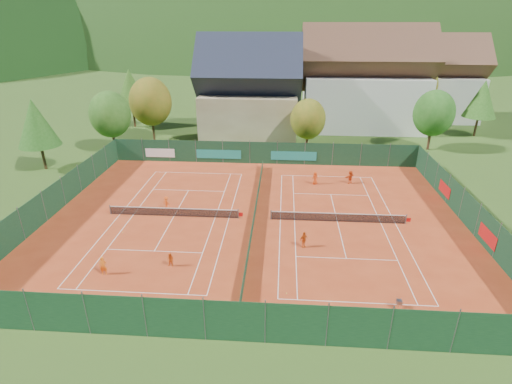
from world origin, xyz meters
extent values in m
plane|color=#2B4A17|center=(0.00, 0.00, -0.02)|extent=(600.00, 600.00, 0.00)
cube|color=#A83718|center=(0.00, 0.00, 0.01)|extent=(40.00, 32.00, 0.01)
cube|color=white|center=(-8.00, 11.88, 0.01)|extent=(10.97, 0.06, 0.00)
cube|color=white|center=(-8.00, -11.88, 0.01)|extent=(10.97, 0.06, 0.00)
cube|color=white|center=(-13.48, 0.00, 0.01)|extent=(0.06, 23.77, 0.00)
cube|color=white|center=(-2.51, 0.00, 0.01)|extent=(0.06, 23.77, 0.00)
cube|color=white|center=(-12.12, 0.00, 0.01)|extent=(0.06, 23.77, 0.00)
cube|color=white|center=(-3.88, 0.00, 0.01)|extent=(0.06, 23.77, 0.00)
cube|color=white|center=(-8.00, 6.40, 0.01)|extent=(8.23, 0.06, 0.00)
cube|color=white|center=(-8.00, -6.40, 0.01)|extent=(8.23, 0.06, 0.00)
cube|color=white|center=(-8.00, 0.00, 0.01)|extent=(0.06, 12.80, 0.00)
cube|color=white|center=(8.00, 11.88, 0.01)|extent=(10.97, 0.06, 0.00)
cube|color=white|center=(8.00, -11.88, 0.01)|extent=(10.97, 0.06, 0.00)
cube|color=white|center=(2.51, 0.00, 0.01)|extent=(0.06, 23.77, 0.00)
cube|color=white|center=(13.48, 0.00, 0.01)|extent=(0.06, 23.77, 0.00)
cube|color=white|center=(3.88, 0.00, 0.01)|extent=(0.06, 23.77, 0.00)
cube|color=white|center=(12.12, 0.00, 0.01)|extent=(0.06, 23.77, 0.00)
cube|color=white|center=(8.00, 6.40, 0.01)|extent=(8.23, 0.06, 0.00)
cube|color=white|center=(8.00, -6.40, 0.01)|extent=(8.23, 0.06, 0.00)
cube|color=white|center=(8.00, 0.00, 0.01)|extent=(0.06, 12.80, 0.00)
cylinder|color=#59595B|center=(-14.40, 0.00, 0.51)|extent=(0.10, 0.10, 1.02)
cylinder|color=#59595B|center=(-1.60, 0.00, 0.51)|extent=(0.10, 0.10, 1.02)
cube|color=black|center=(-8.00, 0.00, 0.46)|extent=(12.80, 0.02, 0.86)
cube|color=white|center=(-8.00, 0.00, 0.89)|extent=(12.80, 0.04, 0.06)
cube|color=red|center=(-1.35, 0.00, 0.45)|extent=(0.40, 0.04, 0.40)
cylinder|color=#59595B|center=(1.60, 0.00, 0.51)|extent=(0.10, 0.10, 1.02)
cylinder|color=#59595B|center=(14.40, 0.00, 0.51)|extent=(0.10, 0.10, 1.02)
cube|color=black|center=(8.00, 0.00, 0.46)|extent=(12.80, 0.02, 0.86)
cube|color=white|center=(8.00, 0.00, 0.89)|extent=(12.80, 0.04, 0.06)
cube|color=red|center=(14.65, 0.00, 0.45)|extent=(0.40, 0.04, 0.40)
cube|color=#153A24|center=(0.00, 0.00, 0.50)|extent=(0.03, 28.80, 1.00)
cube|color=#143821|center=(0.00, 16.00, 1.50)|extent=(40.00, 0.04, 3.00)
cube|color=teal|center=(-6.00, 15.94, 1.20)|extent=(6.00, 0.03, 1.20)
cube|color=teal|center=(4.00, 15.94, 1.20)|extent=(6.00, 0.03, 1.20)
cube|color=silver|center=(-14.00, 15.94, 1.20)|extent=(4.00, 0.03, 1.20)
cube|color=#163D20|center=(0.00, -16.00, 1.50)|extent=(40.00, 0.04, 3.00)
cube|color=#163D22|center=(-20.00, 0.00, 1.50)|extent=(0.04, 32.00, 3.00)
cube|color=#12321D|center=(20.00, 0.00, 1.50)|extent=(0.04, 32.00, 3.00)
cube|color=#B21414|center=(19.94, -4.00, 1.20)|extent=(0.03, 3.00, 1.20)
cube|color=#B21414|center=(19.94, 6.00, 1.20)|extent=(0.03, 3.00, 1.20)
cube|color=#C1B188|center=(-3.00, 30.00, 3.50)|extent=(15.00, 12.00, 7.00)
cube|color=#1E2333|center=(-3.00, 30.00, 10.00)|extent=(16.20, 12.00, 12.00)
cube|color=silver|center=(16.00, 36.00, 4.50)|extent=(20.00, 11.00, 9.00)
cube|color=brown|center=(16.00, 36.00, 11.75)|extent=(21.60, 11.00, 11.00)
cube|color=silver|center=(30.00, 44.00, 4.00)|extent=(16.00, 10.00, 8.00)
cube|color=brown|center=(30.00, 44.00, 10.50)|extent=(17.28, 10.00, 10.00)
cylinder|color=#402517|center=(-22.00, 20.00, 1.40)|extent=(0.36, 0.36, 2.80)
ellipsoid|color=#2D5F1B|center=(-22.00, 20.00, 5.40)|extent=(5.72, 5.72, 6.58)
cylinder|color=#443018|center=(-18.00, 26.00, 1.57)|extent=(0.36, 0.36, 3.15)
ellipsoid|color=olive|center=(-18.00, 26.00, 6.07)|extent=(6.44, 6.44, 7.40)
cylinder|color=#4D2D1B|center=(-24.00, 34.00, 1.75)|extent=(0.36, 0.36, 3.50)
cone|color=#2D5919|center=(-24.00, 34.00, 6.75)|extent=(5.60, 5.60, 6.50)
cylinder|color=#4D2C1B|center=(6.00, 22.00, 1.22)|extent=(0.36, 0.36, 2.45)
ellipsoid|color=olive|center=(6.00, 22.00, 4.72)|extent=(5.01, 5.01, 5.76)
cylinder|color=#4C2C1B|center=(24.00, 24.00, 1.40)|extent=(0.36, 0.36, 2.80)
ellipsoid|color=#255E1A|center=(24.00, 24.00, 5.40)|extent=(5.72, 5.72, 6.58)
cylinder|color=#4A2C1A|center=(34.00, 32.00, 1.57)|extent=(0.36, 0.36, 3.15)
cone|color=#2B611B|center=(34.00, 32.00, 6.07)|extent=(5.04, 5.04, 5.85)
cylinder|color=#463119|center=(-28.00, 12.00, 1.57)|extent=(0.36, 0.36, 3.15)
cone|color=#245919|center=(-28.00, 12.00, 6.07)|extent=(5.04, 5.04, 5.85)
cylinder|color=#462F19|center=(26.00, 40.00, 1.75)|extent=(0.36, 0.36, 3.50)
ellipsoid|color=olive|center=(26.00, 40.00, 6.75)|extent=(7.15, 7.15, 8.22)
ellipsoid|color=black|center=(10.00, 300.00, -42.35)|extent=(440.00, 440.00, 242.00)
cylinder|color=slate|center=(10.51, -12.46, 0.40)|extent=(0.02, 0.02, 0.80)
cylinder|color=slate|center=(10.81, -12.46, 0.40)|extent=(0.02, 0.02, 0.80)
cylinder|color=slate|center=(10.51, -12.16, 0.40)|extent=(0.02, 0.02, 0.80)
cylinder|color=slate|center=(10.81, -12.16, 0.40)|extent=(0.02, 0.02, 0.80)
cube|color=slate|center=(10.66, -12.31, 0.55)|extent=(0.34, 0.34, 0.30)
ellipsoid|color=#CCD833|center=(10.66, -12.31, 0.58)|extent=(0.28, 0.28, 0.16)
sphere|color=#CCD833|center=(-11.83, -3.51, 0.03)|extent=(0.07, 0.07, 0.07)
sphere|color=#CCD833|center=(3.12, -11.25, 0.03)|extent=(0.07, 0.07, 0.07)
sphere|color=#CCD833|center=(-0.10, 3.97, 0.03)|extent=(0.07, 0.07, 0.07)
sphere|color=#CCD833|center=(-2.99, 5.02, 0.03)|extent=(0.07, 0.07, 0.07)
imported|color=orange|center=(-10.80, -9.91, 0.77)|extent=(0.62, 0.46, 1.54)
imported|color=#D95013|center=(-5.99, -8.52, 0.61)|extent=(0.70, 0.61, 1.21)
imported|color=#EB4E14|center=(-9.16, 1.66, 0.68)|extent=(1.01, 0.84, 1.36)
imported|color=#CA4C11|center=(4.56, -4.85, 0.74)|extent=(0.89, 0.83, 1.48)
imported|color=#CE4012|center=(6.42, 9.30, 0.77)|extent=(0.89, 0.76, 1.54)
imported|color=#DC4413|center=(10.57, 9.87, 0.79)|extent=(1.42, 1.30, 1.58)
camera|label=1|loc=(2.58, -34.43, 18.14)|focal=28.00mm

